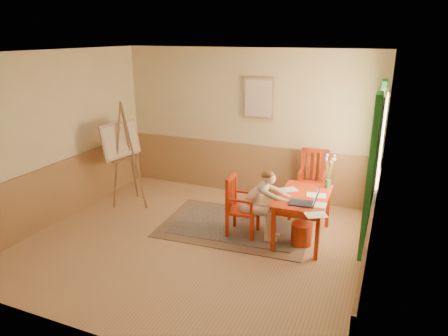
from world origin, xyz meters
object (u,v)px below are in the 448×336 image
at_px(chair_left, 240,206).
at_px(laptop, 306,201).
at_px(table, 303,201).
at_px(easel, 122,144).
at_px(chair_back, 313,181).
at_px(figure, 259,201).

xyz_separation_m(chair_left, laptop, (1.04, -0.10, 0.29)).
xyz_separation_m(table, easel, (-3.36, 0.16, 0.50)).
bearing_deg(chair_back, table, -86.09).
xyz_separation_m(table, chair_back, (-0.08, 1.16, -0.08)).
height_order(chair_back, laptop, chair_back).
height_order(chair_left, easel, easel).
bearing_deg(table, chair_back, 93.91).
height_order(chair_left, laptop, laptop).
height_order(table, easel, easel).
distance_m(chair_back, figure, 1.49).
bearing_deg(chair_left, table, 13.36).
height_order(table, figure, figure).
height_order(laptop, easel, easel).
relative_size(chair_back, easel, 0.57).
xyz_separation_m(chair_left, chair_back, (0.86, 1.38, 0.07)).
distance_m(table, chair_left, 0.97).
bearing_deg(figure, chair_left, -179.60).
xyz_separation_m(chair_left, figure, (0.31, 0.00, 0.13)).
bearing_deg(laptop, chair_left, 174.33).
xyz_separation_m(table, figure, (-0.62, -0.22, -0.02)).
distance_m(table, chair_back, 1.17).
relative_size(figure, laptop, 2.55).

